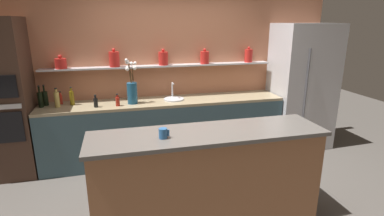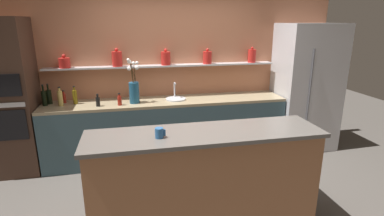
{
  "view_description": "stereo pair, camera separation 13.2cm",
  "coord_description": "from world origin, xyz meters",
  "px_view_note": "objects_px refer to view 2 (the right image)",
  "views": [
    {
      "loc": [
        -0.83,
        -3.07,
        2.06
      ],
      "look_at": [
        0.05,
        0.4,
        1.02
      ],
      "focal_mm": 28.0,
      "sensor_mm": 36.0,
      "label": 1
    },
    {
      "loc": [
        -0.7,
        -3.1,
        2.06
      ],
      "look_at": [
        0.05,
        0.4,
        1.02
      ],
      "focal_mm": 28.0,
      "sensor_mm": 36.0,
      "label": 2
    }
  ],
  "objects_px": {
    "bottle_spirit_5": "(60,98)",
    "coffee_mug": "(159,133)",
    "refrigerator": "(306,88)",
    "bottle_wine_3": "(49,97)",
    "bottle_sauce_4": "(120,100)",
    "flower_vase": "(134,89)",
    "bottle_wine_6": "(44,98)",
    "bottle_oil_1": "(75,97)",
    "oven_tower": "(10,98)",
    "sink_fixture": "(176,98)",
    "bottle_sauce_0": "(64,98)",
    "bottle_sauce_2": "(98,101)"
  },
  "relations": [
    {
      "from": "bottle_spirit_5",
      "to": "coffee_mug",
      "type": "relative_size",
      "value": 2.73
    },
    {
      "from": "refrigerator",
      "to": "bottle_wine_3",
      "type": "relative_size",
      "value": 6.91
    },
    {
      "from": "bottle_sauce_4",
      "to": "bottle_spirit_5",
      "type": "distance_m",
      "value": 0.82
    },
    {
      "from": "flower_vase",
      "to": "bottle_wine_6",
      "type": "relative_size",
      "value": 2.14
    },
    {
      "from": "bottle_sauce_4",
      "to": "bottle_wine_6",
      "type": "height_order",
      "value": "bottle_wine_6"
    },
    {
      "from": "bottle_oil_1",
      "to": "bottle_spirit_5",
      "type": "relative_size",
      "value": 0.97
    },
    {
      "from": "oven_tower",
      "to": "bottle_sauce_4",
      "type": "bearing_deg",
      "value": -5.5
    },
    {
      "from": "bottle_spirit_5",
      "to": "bottle_wine_6",
      "type": "height_order",
      "value": "bottle_wine_6"
    },
    {
      "from": "flower_vase",
      "to": "bottle_wine_3",
      "type": "relative_size",
      "value": 2.21
    },
    {
      "from": "sink_fixture",
      "to": "bottle_wine_3",
      "type": "relative_size",
      "value": 1.03
    },
    {
      "from": "bottle_sauce_4",
      "to": "bottle_spirit_5",
      "type": "bearing_deg",
      "value": 169.98
    },
    {
      "from": "sink_fixture",
      "to": "bottle_wine_6",
      "type": "relative_size",
      "value": 0.99
    },
    {
      "from": "refrigerator",
      "to": "bottle_wine_6",
      "type": "relative_size",
      "value": 6.68
    },
    {
      "from": "bottle_sauce_0",
      "to": "oven_tower",
      "type": "bearing_deg",
      "value": -165.88
    },
    {
      "from": "oven_tower",
      "to": "bottle_wine_6",
      "type": "distance_m",
      "value": 0.41
    },
    {
      "from": "flower_vase",
      "to": "bottle_sauce_0",
      "type": "xyz_separation_m",
      "value": [
        -1.0,
        0.22,
        -0.13
      ]
    },
    {
      "from": "bottle_sauce_2",
      "to": "coffee_mug",
      "type": "height_order",
      "value": "coffee_mug"
    },
    {
      "from": "bottle_wine_3",
      "to": "bottle_sauce_4",
      "type": "height_order",
      "value": "bottle_wine_3"
    },
    {
      "from": "bottle_oil_1",
      "to": "bottle_sauce_2",
      "type": "relative_size",
      "value": 1.48
    },
    {
      "from": "coffee_mug",
      "to": "flower_vase",
      "type": "bearing_deg",
      "value": 96.32
    },
    {
      "from": "coffee_mug",
      "to": "sink_fixture",
      "type": "bearing_deg",
      "value": 76.2
    },
    {
      "from": "bottle_oil_1",
      "to": "bottle_wine_3",
      "type": "relative_size",
      "value": 0.88
    },
    {
      "from": "bottle_oil_1",
      "to": "bottle_spirit_5",
      "type": "xyz_separation_m",
      "value": [
        -0.19,
        -0.06,
        0.01
      ]
    },
    {
      "from": "bottle_sauce_2",
      "to": "coffee_mug",
      "type": "xyz_separation_m",
      "value": [
        0.69,
        -1.6,
        0.08
      ]
    },
    {
      "from": "bottle_sauce_0",
      "to": "bottle_wine_6",
      "type": "bearing_deg",
      "value": -154.76
    },
    {
      "from": "bottle_sauce_2",
      "to": "coffee_mug",
      "type": "bearing_deg",
      "value": -66.77
    },
    {
      "from": "sink_fixture",
      "to": "bottle_sauce_4",
      "type": "bearing_deg",
      "value": -169.65
    },
    {
      "from": "sink_fixture",
      "to": "bottle_sauce_2",
      "type": "height_order",
      "value": "sink_fixture"
    },
    {
      "from": "flower_vase",
      "to": "bottle_oil_1",
      "type": "relative_size",
      "value": 2.51
    },
    {
      "from": "refrigerator",
      "to": "bottle_wine_3",
      "type": "xyz_separation_m",
      "value": [
        -3.96,
        0.18,
        0.01
      ]
    },
    {
      "from": "refrigerator",
      "to": "oven_tower",
      "type": "bearing_deg",
      "value": 179.52
    },
    {
      "from": "refrigerator",
      "to": "oven_tower",
      "type": "height_order",
      "value": "oven_tower"
    },
    {
      "from": "sink_fixture",
      "to": "coffee_mug",
      "type": "height_order",
      "value": "sink_fixture"
    },
    {
      "from": "sink_fixture",
      "to": "coffee_mug",
      "type": "bearing_deg",
      "value": -103.8
    },
    {
      "from": "bottle_oil_1",
      "to": "bottle_wine_3",
      "type": "xyz_separation_m",
      "value": [
        -0.36,
        0.07,
        0.0
      ]
    },
    {
      "from": "bottle_sauce_2",
      "to": "bottle_sauce_4",
      "type": "relative_size",
      "value": 1.01
    },
    {
      "from": "bottle_wine_6",
      "to": "bottle_spirit_5",
      "type": "bearing_deg",
      "value": -12.05
    },
    {
      "from": "flower_vase",
      "to": "bottle_sauce_4",
      "type": "xyz_separation_m",
      "value": [
        -0.21,
        -0.08,
        -0.13
      ]
    },
    {
      "from": "bottle_sauce_2",
      "to": "oven_tower",
      "type": "bearing_deg",
      "value": 173.39
    },
    {
      "from": "bottle_oil_1",
      "to": "bottle_wine_6",
      "type": "bearing_deg",
      "value": -177.48
    },
    {
      "from": "flower_vase",
      "to": "bottle_oil_1",
      "type": "height_order",
      "value": "flower_vase"
    },
    {
      "from": "bottle_wine_3",
      "to": "sink_fixture",
      "type": "bearing_deg",
      "value": -4.04
    },
    {
      "from": "bottle_spirit_5",
      "to": "bottle_wine_3",
      "type": "bearing_deg",
      "value": 142.66
    },
    {
      "from": "bottle_wine_6",
      "to": "bottle_sauce_4",
      "type": "bearing_deg",
      "value": -10.46
    },
    {
      "from": "flower_vase",
      "to": "sink_fixture",
      "type": "relative_size",
      "value": 2.16
    },
    {
      "from": "sink_fixture",
      "to": "bottle_wine_3",
      "type": "bearing_deg",
      "value": 175.96
    },
    {
      "from": "flower_vase",
      "to": "bottle_sauce_2",
      "type": "distance_m",
      "value": 0.53
    },
    {
      "from": "bottle_oil_1",
      "to": "coffee_mug",
      "type": "distance_m",
      "value": 2.07
    },
    {
      "from": "bottle_spirit_5",
      "to": "coffee_mug",
      "type": "distance_m",
      "value": 2.12
    },
    {
      "from": "flower_vase",
      "to": "refrigerator",
      "type": "bearing_deg",
      "value": 0.48
    }
  ]
}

